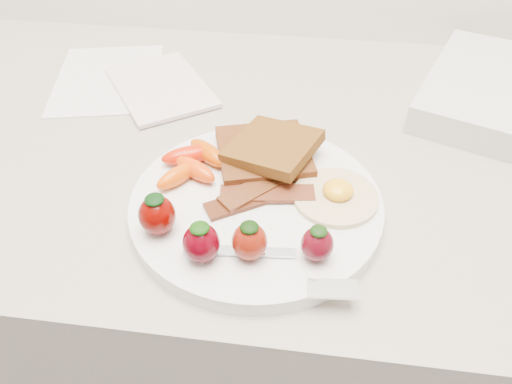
# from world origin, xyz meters

# --- Properties ---
(counter) EXTENTS (2.00, 0.60, 0.90)m
(counter) POSITION_xyz_m (0.00, 1.70, 0.45)
(counter) COLOR gray
(counter) RESTS_ON ground
(plate) EXTENTS (0.27, 0.27, 0.02)m
(plate) POSITION_xyz_m (-0.01, 1.56, 0.91)
(plate) COLOR white
(plate) RESTS_ON counter
(toast_lower) EXTENTS (0.13, 0.13, 0.01)m
(toast_lower) POSITION_xyz_m (-0.01, 1.63, 0.93)
(toast_lower) COLOR black
(toast_lower) RESTS_ON plate
(toast_upper) EXTENTS (0.12, 0.12, 0.02)m
(toast_upper) POSITION_xyz_m (0.00, 1.63, 0.94)
(toast_upper) COLOR #49300D
(toast_upper) RESTS_ON toast_lower
(fried_egg) EXTENTS (0.10, 0.10, 0.02)m
(fried_egg) POSITION_xyz_m (0.08, 1.57, 0.92)
(fried_egg) COLOR white
(fried_egg) RESTS_ON plate
(bacon_strips) EXTENTS (0.12, 0.10, 0.01)m
(bacon_strips) POSITION_xyz_m (-0.01, 1.57, 0.92)
(bacon_strips) COLOR black
(bacon_strips) RESTS_ON plate
(baby_carrots) EXTENTS (0.08, 0.10, 0.02)m
(baby_carrots) POSITION_xyz_m (-0.09, 1.60, 0.93)
(baby_carrots) COLOR red
(baby_carrots) RESTS_ON plate
(strawberries) EXTENTS (0.19, 0.06, 0.04)m
(strawberries) POSITION_xyz_m (-0.03, 1.49, 0.94)
(strawberries) COLOR #560300
(strawberries) RESTS_ON plate
(fork) EXTENTS (0.17, 0.05, 0.00)m
(fork) POSITION_xyz_m (0.03, 1.47, 0.92)
(fork) COLOR white
(fork) RESTS_ON plate
(paper_sheet) EXTENTS (0.20, 0.23, 0.00)m
(paper_sheet) POSITION_xyz_m (-0.27, 1.82, 0.90)
(paper_sheet) COLOR silver
(paper_sheet) RESTS_ON counter
(notepad) EXTENTS (0.20, 0.21, 0.01)m
(notepad) POSITION_xyz_m (-0.18, 1.80, 0.91)
(notepad) COLOR silver
(notepad) RESTS_ON paper_sheet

